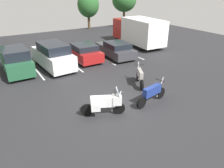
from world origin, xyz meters
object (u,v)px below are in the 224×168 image
at_px(motorcycle_second, 140,77).
at_px(car_white, 53,56).
at_px(motorcycle_third, 152,93).
at_px(car_green, 16,61).
at_px(car_charcoal, 116,49).
at_px(car_red, 83,52).
at_px(motorcycle_touring, 105,103).
at_px(box_truck, 138,31).

relative_size(motorcycle_second, car_white, 0.40).
bearing_deg(motorcycle_third, car_green, 122.52).
bearing_deg(motorcycle_third, car_charcoal, 70.92).
distance_m(car_green, car_charcoal, 8.37).
bearing_deg(car_red, motorcycle_touring, -107.74).
height_order(car_red, box_truck, box_truck).
distance_m(motorcycle_touring, box_truck, 14.38).
height_order(motorcycle_third, car_green, car_green).
xyz_separation_m(motorcycle_touring, car_charcoal, (5.64, 7.93, 0.02)).
height_order(motorcycle_third, car_charcoal, car_charcoal).
bearing_deg(car_white, motorcycle_third, -70.97).
relative_size(motorcycle_second, car_charcoal, 0.42).
bearing_deg(car_red, motorcycle_second, -81.60).
height_order(car_green, car_white, car_white).
distance_m(motorcycle_touring, car_red, 8.96).
distance_m(car_white, car_charcoal, 5.71).
bearing_deg(motorcycle_second, car_charcoal, 72.15).
bearing_deg(car_charcoal, car_white, 179.74).
relative_size(car_green, car_white, 0.88).
bearing_deg(box_truck, motorcycle_second, -126.96).
bearing_deg(motorcycle_second, car_green, 135.03).
bearing_deg(box_truck, car_white, -166.96).
distance_m(motorcycle_third, car_charcoal, 8.72).
bearing_deg(car_green, motorcycle_second, -44.97).
bearing_deg(box_truck, car_red, -166.41).
height_order(car_white, car_red, car_white).
bearing_deg(car_charcoal, box_truck, 28.37).
distance_m(motorcycle_second, car_red, 6.69).
relative_size(car_white, car_red, 1.15).
xyz_separation_m(car_green, car_charcoal, (8.36, -0.40, -0.24)).
height_order(motorcycle_third, box_truck, box_truck).
bearing_deg(car_white, car_charcoal, -0.26).
xyz_separation_m(motorcycle_third, car_charcoal, (2.85, 8.24, 0.08)).
distance_m(motorcycle_touring, motorcycle_second, 4.17).
distance_m(motorcycle_third, car_green, 10.25).
distance_m(car_red, car_charcoal, 2.98).
height_order(motorcycle_touring, motorcycle_third, motorcycle_touring).
xyz_separation_m(car_red, box_truck, (7.28, 1.76, 0.82)).
height_order(motorcycle_second, car_green, car_green).
bearing_deg(motorcycle_touring, box_truck, 45.80).
relative_size(motorcycle_second, box_truck, 0.28).
distance_m(motorcycle_touring, car_green, 8.77).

